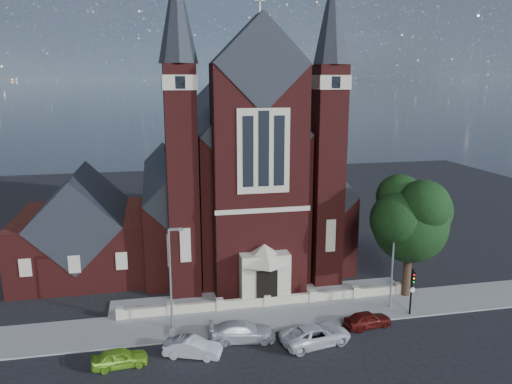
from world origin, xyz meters
The scene contains 15 objects.
ground centered at (0.00, 15.00, 0.00)m, with size 120.00×120.00×0.00m, color black.
pavement_strip centered at (0.00, 4.50, 0.00)m, with size 60.00×5.00×0.12m, color gray.
forecourt_paving centered at (0.00, 8.50, 0.00)m, with size 26.00×3.00×0.14m, color gray.
forecourt_wall centered at (0.00, 6.50, 0.00)m, with size 24.00×0.40×0.90m, color #B7AB91.
church centered at (0.00, 22.94, 8.19)m, with size 20.01×34.90×29.20m.
parish_hall centered at (-16.00, 18.00, 4.01)m, with size 12.00×12.20×10.24m.
street_tree centered at (12.60, 5.71, 6.96)m, with size 6.40×6.60×10.70m.
street_lamp_left centered at (-7.91, 4.00, 4.60)m, with size 1.16×0.22×8.09m.
street_lamp_right centered at (10.09, 4.00, 4.60)m, with size 1.16×0.22×8.09m.
traffic_signal centered at (11.00, 2.43, 2.58)m, with size 0.28×0.42×4.00m.
car_lime_van centered at (-11.63, -0.35, 0.63)m, with size 1.48×3.67×1.25m, color #71B223.
car_silver_a centered at (-6.78, -0.08, 0.66)m, with size 1.39×3.98×1.31m, color #B5B6BD.
car_silver_b centered at (-3.01, 1.35, 0.70)m, with size 1.97×4.84×1.41m, color silver.
car_white_suv centered at (2.08, -0.23, 0.72)m, with size 2.40×5.21×1.45m, color silver.
car_dark_red centered at (6.81, 1.36, 0.63)m, with size 1.50×3.73×1.27m, color #4E0F0D.
Camera 1 is at (-8.89, -31.51, 18.62)m, focal length 35.00 mm.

